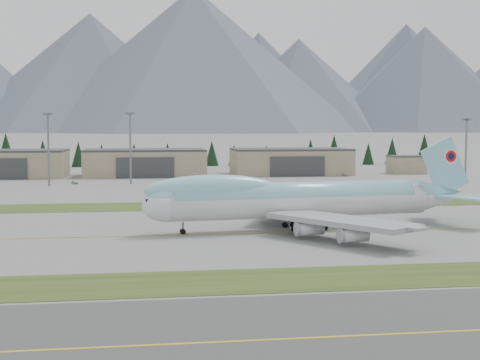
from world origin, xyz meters
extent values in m
plane|color=slate|center=(0.00, 0.00, 0.00)|extent=(7000.00, 7000.00, 0.00)
cube|color=#274017|center=(0.00, -38.00, 0.00)|extent=(400.00, 14.00, 0.08)
cube|color=#274017|center=(0.00, 45.00, 0.00)|extent=(400.00, 18.00, 0.08)
cube|color=#3E3E3E|center=(0.00, -62.00, 0.00)|extent=(400.00, 32.00, 0.04)
cube|color=gold|center=(0.00, 0.00, 0.00)|extent=(400.00, 0.40, 0.02)
cube|color=gold|center=(0.00, -62.00, 0.00)|extent=(400.00, 0.40, 0.02)
cylinder|color=silver|center=(14.80, 3.61, 5.36)|extent=(52.13, 12.06, 6.01)
cylinder|color=#86C9DC|center=(13.88, 3.50, 6.47)|extent=(48.41, 11.16, 5.55)
ellipsoid|color=silver|center=(-10.92, 0.57, 5.36)|extent=(10.26, 7.10, 6.01)
ellipsoid|color=#86C9DC|center=(-10.92, 0.57, 6.47)|extent=(8.59, 6.01, 5.10)
ellipsoid|color=#86C9DC|center=(-2.65, 1.54, 8.23)|extent=(25.95, 8.07, 5.55)
cube|color=#0C1433|center=(-14.13, 0.19, 6.57)|extent=(2.25, 2.62, 1.20)
cone|color=silver|center=(45.10, 7.20, 5.36)|extent=(11.71, 7.15, 5.89)
cone|color=#86C9DC|center=(45.10, 7.20, 6.47)|extent=(10.73, 6.52, 5.36)
cube|color=#86C9DC|center=(46.02, 7.31, 11.65)|extent=(11.19, 1.87, 12.76)
cylinder|color=silver|center=(47.08, 7.81, 13.87)|extent=(3.33, 0.58, 3.33)
cylinder|color=red|center=(47.07, 7.90, 13.87)|extent=(2.41, 0.47, 2.40)
cylinder|color=#0C1433|center=(47.06, 7.99, 13.87)|extent=(1.40, 0.35, 1.39)
cube|color=#86C9DC|center=(46.28, 12.93, 5.92)|extent=(8.45, 11.40, 0.43)
cube|color=#86C9DC|center=(47.59, 1.91, 5.92)|extent=(10.07, 11.57, 0.43)
cube|color=#94959B|center=(14.84, 18.98, 3.70)|extent=(18.24, 29.04, 0.92)
cube|color=#94959B|center=(18.43, -11.32, 3.70)|extent=(23.03, 27.80, 0.92)
cylinder|color=silver|center=(11.05, 14.81, 1.94)|extent=(5.05, 2.86, 2.31)
cylinder|color=silver|center=(14.54, 23.88, 1.94)|extent=(5.05, 2.86, 2.31)
cylinder|color=silver|center=(13.77, -8.15, 1.94)|extent=(5.05, 2.86, 2.31)
cylinder|color=silver|center=(19.28, -16.16, 1.94)|extent=(5.05, 2.86, 2.31)
cylinder|color=slate|center=(-8.16, 0.89, 1.11)|extent=(0.45, 0.45, 2.22)
cylinder|color=slate|center=(13.09, 6.20, 1.20)|extent=(0.58, 0.58, 2.40)
cylinder|color=slate|center=(13.74, 0.69, 1.20)|extent=(0.58, 0.58, 2.40)
cylinder|color=slate|center=(17.68, 6.75, 1.20)|extent=(0.58, 0.58, 2.40)
cylinder|color=slate|center=(18.34, 1.24, 1.20)|extent=(0.58, 0.58, 2.40)
cylinder|color=black|center=(-8.12, 0.52, 0.51)|extent=(1.05, 0.44, 1.02)
cylinder|color=black|center=(-8.21, 1.26, 0.51)|extent=(1.05, 0.44, 1.02)
cylinder|color=black|center=(13.09, 6.20, 0.55)|extent=(1.16, 0.59, 1.11)
cylinder|color=black|center=(13.74, 0.69, 0.55)|extent=(1.16, 0.59, 1.11)
cylinder|color=black|center=(17.68, 6.75, 0.55)|extent=(1.16, 0.59, 1.11)
cylinder|color=black|center=(18.34, 1.24, 0.55)|extent=(1.16, 0.59, 1.11)
cube|color=gray|center=(-70.00, 150.00, 5.00)|extent=(48.00, 26.00, 10.00)
cube|color=#343739|center=(-70.00, 150.00, 10.40)|extent=(48.00, 26.00, 0.80)
cube|color=gray|center=(-15.00, 150.00, 5.00)|extent=(48.00, 26.00, 10.00)
cube|color=#343739|center=(-15.00, 150.00, 10.40)|extent=(48.00, 26.00, 0.80)
cube|color=#343739|center=(-15.00, 136.70, 4.00)|extent=(22.08, 0.60, 8.00)
cube|color=gray|center=(45.00, 150.00, 5.00)|extent=(48.00, 26.00, 10.00)
cube|color=#343739|center=(45.00, 150.00, 10.40)|extent=(48.00, 26.00, 0.80)
cube|color=#343739|center=(45.00, 136.70, 4.00)|extent=(22.08, 0.60, 8.00)
cube|color=gray|center=(95.00, 148.00, 3.50)|extent=(14.00, 12.00, 7.00)
cube|color=#343739|center=(95.00, 148.00, 7.30)|extent=(14.00, 12.00, 0.60)
cylinder|color=slate|center=(-46.80, 106.48, 11.81)|extent=(0.70, 0.70, 23.61)
cube|color=slate|center=(-46.80, 106.48, 24.01)|extent=(3.20, 3.20, 0.80)
cylinder|color=slate|center=(-20.00, 112.46, 11.98)|extent=(0.70, 0.70, 23.95)
cube|color=slate|center=(-20.00, 112.46, 24.35)|extent=(3.20, 3.20, 0.80)
cylinder|color=slate|center=(101.11, 107.39, 11.02)|extent=(0.70, 0.70, 22.03)
cube|color=slate|center=(101.11, 107.39, 22.43)|extent=(3.20, 3.20, 0.80)
imported|color=#BBBCBE|center=(-39.29, 114.44, 0.00)|extent=(2.92, 3.95, 1.25)
imported|color=gold|center=(4.87, 111.83, 0.00)|extent=(4.36, 2.68, 1.36)
imported|color=#B9BBBE|center=(64.29, 137.63, 0.00)|extent=(2.39, 4.92, 1.38)
cone|color=black|center=(-80.69, 208.80, 8.46)|extent=(9.48, 9.48, 16.93)
cone|color=black|center=(-64.05, 211.55, 6.72)|extent=(7.53, 7.53, 13.44)
cone|color=black|center=(-47.45, 214.00, 6.28)|extent=(7.03, 7.03, 12.56)
cone|color=black|center=(-36.30, 214.09, 5.66)|extent=(6.34, 6.34, 11.32)
cone|color=black|center=(-20.31, 208.15, 5.86)|extent=(6.57, 6.57, 11.73)
cone|color=black|center=(-3.84, 213.77, 5.83)|extent=(6.53, 6.53, 11.66)
cone|color=black|center=(18.45, 213.87, 6.34)|extent=(7.10, 7.10, 12.68)
cone|color=black|center=(29.82, 214.32, 5.37)|extent=(6.01, 6.01, 10.74)
cone|color=black|center=(46.21, 212.42, 5.20)|extent=(5.83, 5.83, 10.41)
cone|color=black|center=(69.69, 213.89, 6.74)|extent=(7.55, 7.55, 13.47)
cone|color=black|center=(82.26, 214.20, 7.83)|extent=(8.77, 8.77, 15.66)
cone|color=black|center=(100.46, 213.26, 5.73)|extent=(6.42, 6.42, 11.46)
cone|color=black|center=(114.26, 215.42, 7.02)|extent=(7.86, 7.86, 14.04)
cone|color=black|center=(132.04, 215.25, 8.02)|extent=(8.98, 8.98, 16.04)
cone|color=#4F566A|center=(-200.00, 2281.41, 205.69)|extent=(957.34, 957.34, 411.39)
cone|color=white|center=(-200.00, 2281.41, 329.11)|extent=(363.79, 363.79, 164.56)
cone|color=#4F566A|center=(150.00, 2148.39, 241.38)|extent=(1136.06, 1136.06, 482.75)
cone|color=white|center=(150.00, 2148.39, 386.20)|extent=(431.70, 431.70, 193.10)
cone|color=#4F566A|center=(550.00, 2311.89, 170.42)|extent=(766.58, 766.58, 340.85)
cone|color=white|center=(550.00, 2311.89, 272.68)|extent=(291.30, 291.30, 136.34)
cone|color=#4F566A|center=(1000.00, 2223.69, 191.21)|extent=(832.54, 832.54, 382.43)
cone|color=white|center=(1000.00, 2223.69, 305.94)|extent=(316.36, 316.36, 152.97)
cone|color=#4F566A|center=(-200.00, 2900.00, 235.35)|extent=(941.40, 941.40, 470.70)
cone|color=white|center=(-200.00, 2900.00, 367.15)|extent=(376.56, 376.56, 207.11)
cone|color=#4F566A|center=(500.00, 2900.00, 221.39)|extent=(885.57, 885.57, 442.79)
cone|color=white|center=(500.00, 2900.00, 345.37)|extent=(354.23, 354.23, 194.83)
cone|color=#4F566A|center=(1200.00, 2900.00, 248.20)|extent=(992.79, 992.79, 496.40)
cone|color=white|center=(1200.00, 2900.00, 387.19)|extent=(397.12, 397.12, 218.41)
camera|label=1|loc=(-14.91, -122.20, 20.03)|focal=50.00mm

